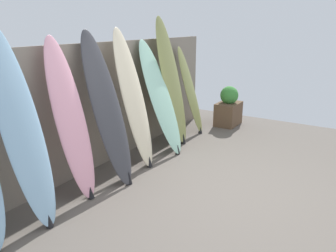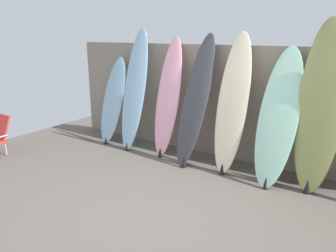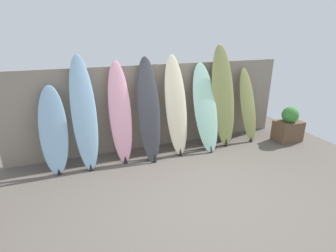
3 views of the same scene
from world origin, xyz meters
name	(u,v)px [view 3 (image 3 of 3)]	position (x,y,z in m)	size (l,w,h in m)	color
ground	(195,193)	(0.00, 0.00, 0.00)	(7.68, 7.68, 0.00)	#5B544C
fence_back	(155,107)	(0.00, 2.01, 0.90)	(6.08, 0.11, 1.80)	gray
surfboard_skyblue_0	(53,131)	(-2.05, 1.61, 0.77)	(0.52, 0.59, 1.56)	#8CB7D6
surfboard_skyblue_1	(84,114)	(-1.50, 1.57, 1.02)	(0.45, 0.61, 2.07)	#8CB7D6
surfboard_pink_2	(120,113)	(-0.84, 1.62, 0.96)	(0.44, 0.58, 1.93)	pink
surfboard_charcoal_3	(149,110)	(-0.29, 1.55, 0.98)	(0.54, 0.82, 1.99)	#38383D
surfboard_cream_4	(176,106)	(0.30, 1.57, 1.00)	(0.46, 0.63, 2.01)	beige
surfboard_seafoam_5	(205,108)	(0.97, 1.54, 0.90)	(0.54, 0.79, 1.82)	#9ED6BC
surfboard_olive_6	(223,97)	(1.45, 1.62, 1.08)	(0.59, 0.63, 2.19)	olive
surfboard_olive_7	(248,106)	(2.12, 1.62, 0.82)	(0.49, 0.62, 1.65)	olive
planter_box	(288,126)	(2.96, 1.15, 0.36)	(0.61, 0.41, 0.82)	brown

